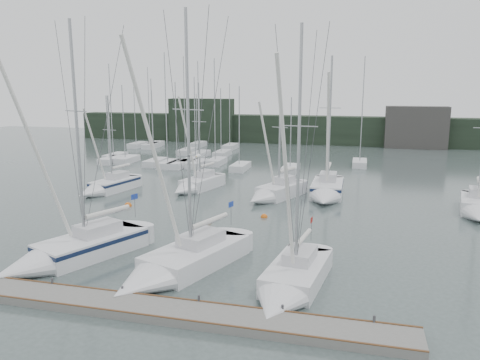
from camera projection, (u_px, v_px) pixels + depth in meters
The scene contains 18 objects.
ground at pixel (190, 272), 26.56m from camera, with size 160.00×160.00×0.00m, color #42514F.
dock at pixel (152, 309), 21.78m from camera, with size 24.00×2.00×0.40m, color #61615C.
far_treeline at pixel (309, 130), 84.90m from camera, with size 90.00×4.00×5.00m, color black.
far_building_left at pixel (202, 120), 87.60m from camera, with size 12.00×3.00×8.00m, color black.
far_building_right at pixel (416, 127), 78.39m from camera, with size 10.00×3.00×7.00m, color #3E3C39.
mast_forest at pixel (217, 156), 67.27m from camera, with size 59.69×24.81×14.75m.
sailboat_near_left at pixel (65, 253), 27.83m from camera, with size 6.51×9.90×15.15m.
sailboat_near_center at pixel (172, 267), 25.86m from camera, with size 6.17×10.20×15.57m.
sailboat_near_right at pixel (289, 285), 23.61m from camera, with size 3.67×8.59×14.30m.
sailboat_mid_a at pixel (106, 187), 46.18m from camera, with size 3.89×7.84×10.23m.
sailboat_mid_b at pixel (194, 185), 47.03m from camera, with size 4.10×7.57×11.46m.
sailboat_mid_c at pixel (273, 193), 43.46m from camera, with size 5.22×7.85×11.01m.
sailboat_mid_d at pixel (326, 192), 43.80m from camera, with size 2.90×8.54×14.02m.
sailboat_mid_e at pixel (478, 209), 38.07m from camera, with size 3.78×7.59×11.75m.
buoy_a at pixel (209, 222), 36.28m from camera, with size 0.54×0.54×0.54m, color #D05A12.
buoy_b at pixel (264, 217), 37.65m from camera, with size 0.57×0.57×0.57m, color #D05A12.
buoy_c at pixel (128, 206), 41.17m from camera, with size 0.67×0.67×0.67m, color #D05A12.
seagull at pixel (198, 156), 23.17m from camera, with size 1.02×0.46×0.20m.
Camera 1 is at (9.03, -23.47, 10.44)m, focal length 35.00 mm.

